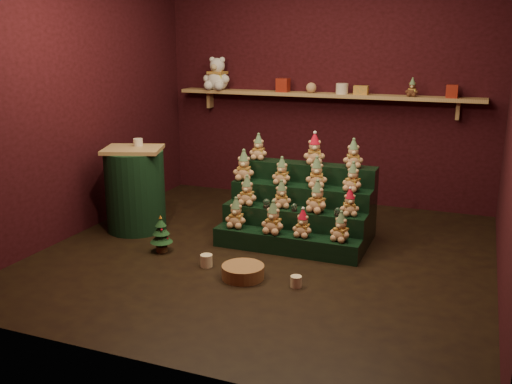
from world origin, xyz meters
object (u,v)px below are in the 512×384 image
at_px(wicker_basket, 243,272).
at_px(snow_globe_c, 338,212).
at_px(side_table, 135,190).
at_px(mug_right, 296,281).
at_px(snow_globe_a, 267,203).
at_px(brown_bear, 412,88).
at_px(riser_tier_front, 286,243).
at_px(mini_christmas_tree, 161,234).
at_px(mug_left, 206,261).
at_px(snow_globe_b, 294,207).
at_px(white_bear, 217,69).

bearing_deg(wicker_basket, snow_globe_c, 55.77).
xyz_separation_m(side_table, mug_right, (1.99, -0.75, -0.38)).
relative_size(snow_globe_a, brown_bear, 0.48).
distance_m(riser_tier_front, mini_christmas_tree, 1.17).
xyz_separation_m(mug_left, mug_right, (0.86, -0.12, -0.01)).
height_order(snow_globe_b, white_bear, white_bear).
xyz_separation_m(mug_left, wicker_basket, (0.40, -0.11, 0.00)).
xyz_separation_m(snow_globe_a, brown_bear, (1.10, 1.58, 1.01)).
distance_m(mini_christmas_tree, wicker_basket, 1.00).
xyz_separation_m(snow_globe_a, snow_globe_b, (0.28, 0.00, -0.01)).
height_order(mini_christmas_tree, brown_bear, brown_bear).
bearing_deg(mug_left, snow_globe_c, 37.18).
xyz_separation_m(snow_globe_c, brown_bear, (0.41, 1.58, 1.02)).
relative_size(riser_tier_front, brown_bear, 7.21).
height_order(side_table, brown_bear, brown_bear).
xyz_separation_m(snow_globe_a, mug_right, (0.58, -0.86, -0.36)).
xyz_separation_m(snow_globe_c, mini_christmas_tree, (-1.53, -0.57, -0.23)).
height_order(riser_tier_front, brown_bear, brown_bear).
relative_size(wicker_basket, brown_bear, 1.84).
height_order(snow_globe_c, mini_christmas_tree, snow_globe_c).
bearing_deg(riser_tier_front, snow_globe_c, 19.88).
distance_m(snow_globe_a, mug_left, 0.87).
height_order(snow_globe_c, side_table, side_table).
height_order(mug_right, white_bear, white_bear).
height_order(snow_globe_b, wicker_basket, snow_globe_b).
bearing_deg(snow_globe_c, snow_globe_b, 180.00).
height_order(side_table, white_bear, white_bear).
relative_size(snow_globe_c, mini_christmas_tree, 0.23).
bearing_deg(wicker_basket, mug_right, -0.38).
distance_m(mini_christmas_tree, mug_right, 1.45).
relative_size(mug_right, white_bear, 0.18).
distance_m(snow_globe_c, mini_christmas_tree, 1.65).
xyz_separation_m(riser_tier_front, brown_bear, (0.85, 1.74, 1.33)).
height_order(mini_christmas_tree, white_bear, white_bear).
bearing_deg(riser_tier_front, snow_globe_a, 147.75).
bearing_deg(mug_right, mini_christmas_tree, 168.55).
bearing_deg(brown_bear, wicker_basket, -112.10).
bearing_deg(mini_christmas_tree, riser_tier_front, 20.79).
bearing_deg(snow_globe_b, snow_globe_c, 0.00).
bearing_deg(brown_bear, snow_globe_c, -104.44).
bearing_deg(wicker_basket, white_bear, 119.25).
bearing_deg(wicker_basket, mini_christmas_tree, 163.37).
distance_m(mini_christmas_tree, white_bear, 2.60).
distance_m(snow_globe_b, snow_globe_c, 0.42).
xyz_separation_m(riser_tier_front, side_table, (-1.66, 0.06, 0.34)).
distance_m(mug_left, brown_bear, 3.03).
bearing_deg(snow_globe_a, riser_tier_front, -32.25).
relative_size(side_table, brown_bear, 4.48).
bearing_deg(snow_globe_c, mug_left, -142.82).
height_order(riser_tier_front, side_table, side_table).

